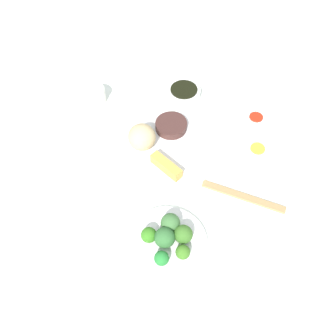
% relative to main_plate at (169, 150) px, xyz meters
% --- Properties ---
extents(tabletop, '(2.20, 2.20, 0.02)m').
position_rel_main_plate_xyz_m(tabletop, '(-0.00, 0.00, -0.02)').
color(tabletop, white).
rests_on(tabletop, ground).
extents(main_plate, '(0.30, 0.30, 0.02)m').
position_rel_main_plate_xyz_m(main_plate, '(0.00, 0.00, 0.00)').
color(main_plate, white).
rests_on(main_plate, tabletop).
extents(rice_scoop, '(0.08, 0.08, 0.08)m').
position_rel_main_plate_xyz_m(rice_scoop, '(-0.07, 0.02, 0.05)').
color(rice_scoop, tan).
rests_on(rice_scoop, main_plate).
extents(spring_roll, '(0.08, 0.10, 0.03)m').
position_rel_main_plate_xyz_m(spring_roll, '(-0.02, -0.07, 0.02)').
color(spring_roll, gold).
rests_on(spring_roll, main_plate).
extents(crab_rangoon_wonton, '(0.08, 0.08, 0.01)m').
position_rel_main_plate_xyz_m(crab_rangoon_wonton, '(0.07, -0.02, 0.01)').
color(crab_rangoon_wonton, beige).
rests_on(crab_rangoon_wonton, main_plate).
extents(stir_fry_heap, '(0.10, 0.10, 0.02)m').
position_rel_main_plate_xyz_m(stir_fry_heap, '(0.02, 0.07, 0.02)').
color(stir_fry_heap, '#402522').
rests_on(stir_fry_heap, main_plate).
extents(broccoli_plate, '(0.21, 0.21, 0.01)m').
position_rel_main_plate_xyz_m(broccoli_plate, '(-0.06, -0.30, -0.00)').
color(broccoli_plate, white).
rests_on(broccoli_plate, tabletop).
extents(broccoli_floret_0, '(0.05, 0.05, 0.05)m').
position_rel_main_plate_xyz_m(broccoli_floret_0, '(-0.02, -0.29, 0.03)').
color(broccoli_floret_0, '#376724').
rests_on(broccoli_floret_0, broccoli_plate).
extents(broccoli_floret_1, '(0.05, 0.05, 0.05)m').
position_rel_main_plate_xyz_m(broccoli_floret_1, '(-0.06, -0.29, 0.03)').
color(broccoli_floret_1, '#2E602E').
rests_on(broccoli_floret_1, broccoli_plate).
extents(broccoli_floret_2, '(0.04, 0.04, 0.04)m').
position_rel_main_plate_xyz_m(broccoli_floret_2, '(-0.08, -0.34, 0.02)').
color(broccoli_floret_2, '#23742E').
rests_on(broccoli_floret_2, broccoli_plate).
extents(broccoli_floret_3, '(0.04, 0.04, 0.04)m').
position_rel_main_plate_xyz_m(broccoli_floret_3, '(-0.10, -0.28, 0.03)').
color(broccoli_floret_3, '#33741E').
rests_on(broccoli_floret_3, broccoli_plate).
extents(broccoli_floret_4, '(0.05, 0.05, 0.05)m').
position_rel_main_plate_xyz_m(broccoli_floret_4, '(-0.04, -0.25, 0.03)').
color(broccoli_floret_4, '#3B6836').
rests_on(broccoli_floret_4, broccoli_plate).
extents(broccoli_floret_6, '(0.04, 0.04, 0.04)m').
position_rel_main_plate_xyz_m(broccoli_floret_6, '(-0.03, -0.33, 0.02)').
color(broccoli_floret_6, '#3A6E20').
rests_on(broccoli_floret_6, broccoli_plate).
extents(soy_sauce_bowl, '(0.11, 0.11, 0.04)m').
position_rel_main_plate_xyz_m(soy_sauce_bowl, '(0.09, 0.21, 0.01)').
color(soy_sauce_bowl, white).
rests_on(soy_sauce_bowl, tabletop).
extents(soy_sauce_bowl_liquid, '(0.09, 0.09, 0.00)m').
position_rel_main_plate_xyz_m(soy_sauce_bowl_liquid, '(0.09, 0.21, 0.03)').
color(soy_sauce_bowl_liquid, black).
rests_on(soy_sauce_bowl_liquid, soy_sauce_bowl).
extents(sauce_ramekin_sweet_and_sour, '(0.05, 0.05, 0.02)m').
position_rel_main_plate_xyz_m(sauce_ramekin_sweet_and_sour, '(0.29, 0.07, 0.00)').
color(sauce_ramekin_sweet_and_sour, white).
rests_on(sauce_ramekin_sweet_and_sour, tabletop).
extents(sauce_ramekin_sweet_and_sour_liquid, '(0.04, 0.04, 0.00)m').
position_rel_main_plate_xyz_m(sauce_ramekin_sweet_and_sour_liquid, '(0.29, 0.07, 0.02)').
color(sauce_ramekin_sweet_and_sour_liquid, red).
rests_on(sauce_ramekin_sweet_and_sour_liquid, sauce_ramekin_sweet_and_sour).
extents(sauce_ramekin_hot_mustard, '(0.05, 0.05, 0.02)m').
position_rel_main_plate_xyz_m(sauce_ramekin_hot_mustard, '(0.25, -0.06, 0.00)').
color(sauce_ramekin_hot_mustard, white).
rests_on(sauce_ramekin_hot_mustard, tabletop).
extents(sauce_ramekin_hot_mustard_liquid, '(0.04, 0.04, 0.00)m').
position_rel_main_plate_xyz_m(sauce_ramekin_hot_mustard_liquid, '(0.25, -0.06, 0.02)').
color(sauce_ramekin_hot_mustard_liquid, yellow).
rests_on(sauce_ramekin_hot_mustard_liquid, sauce_ramekin_hot_mustard).
extents(teacup, '(0.07, 0.07, 0.05)m').
position_rel_main_plate_xyz_m(teacup, '(-0.20, 0.25, 0.02)').
color(teacup, white).
rests_on(teacup, tabletop).
extents(chopsticks_pair, '(0.21, 0.14, 0.01)m').
position_rel_main_plate_xyz_m(chopsticks_pair, '(0.17, -0.19, -0.00)').
color(chopsticks_pair, '#A37E50').
rests_on(chopsticks_pair, tabletop).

